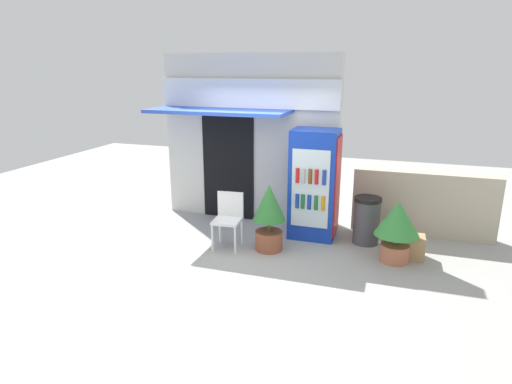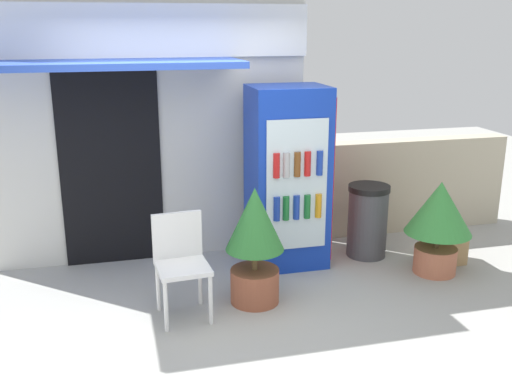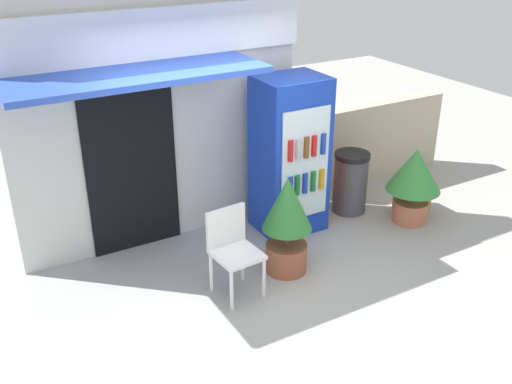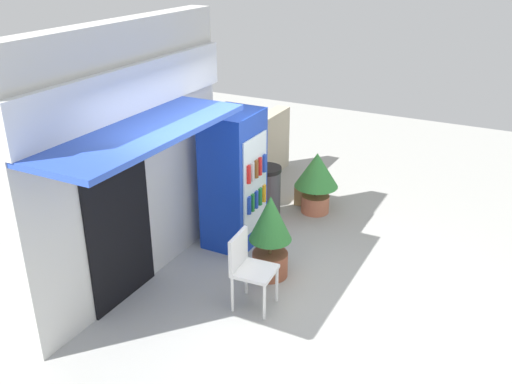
% 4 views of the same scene
% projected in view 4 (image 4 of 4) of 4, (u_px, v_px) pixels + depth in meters
% --- Properties ---
extents(ground, '(16.00, 16.00, 0.00)m').
position_uv_depth(ground, '(276.00, 298.00, 6.53)').
color(ground, '#A3A39E').
extents(storefront_building, '(3.31, 1.18, 3.06)m').
position_uv_depth(storefront_building, '(127.00, 158.00, 6.26)').
color(storefront_building, silver).
rests_on(storefront_building, ground).
extents(drink_cooler, '(0.78, 0.68, 1.85)m').
position_uv_depth(drink_cooler, '(234.00, 179.00, 7.39)').
color(drink_cooler, '#1438B2').
rests_on(drink_cooler, ground).
extents(plastic_chair, '(0.46, 0.47, 0.89)m').
position_uv_depth(plastic_chair, '(248.00, 265.00, 6.21)').
color(plastic_chair, white).
rests_on(plastic_chair, ground).
extents(potted_plant_near_shop, '(0.52, 0.52, 1.08)m').
position_uv_depth(potted_plant_near_shop, '(270.00, 231.00, 6.73)').
color(potted_plant_near_shop, '#995138').
rests_on(potted_plant_near_shop, ground).
extents(potted_plant_curbside, '(0.66, 0.66, 0.95)m').
position_uv_depth(potted_plant_curbside, '(317.00, 176.00, 8.37)').
color(potted_plant_curbside, '#BC6B4C').
rests_on(potted_plant_curbside, ground).
extents(trash_bin, '(0.44, 0.44, 0.79)m').
position_uv_depth(trash_bin, '(266.00, 192.00, 8.32)').
color(trash_bin, '#47474C').
rests_on(trash_bin, ground).
extents(stone_boundary_wall, '(2.37, 0.24, 1.11)m').
position_uv_depth(stone_boundary_wall, '(253.00, 156.00, 9.25)').
color(stone_boundary_wall, '#B7AD93').
rests_on(stone_boundary_wall, ground).
extents(cardboard_box, '(0.37, 0.33, 0.35)m').
position_uv_depth(cardboard_box, '(308.00, 192.00, 8.84)').
color(cardboard_box, tan).
rests_on(cardboard_box, ground).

